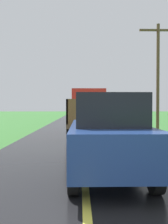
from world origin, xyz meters
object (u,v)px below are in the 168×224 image
(utility_pole_roadside, at_px, (158,74))
(following_car, at_px, (107,134))
(banana_truck_far, at_px, (85,110))
(banana_truck_near, at_px, (89,111))

(utility_pole_roadside, relative_size, following_car, 1.75)
(banana_truck_far, relative_size, utility_pole_roadside, 0.81)
(following_car, bearing_deg, banana_truck_near, 90.54)
(banana_truck_near, height_order, utility_pole_roadside, utility_pole_roadside)
(banana_truck_near, bearing_deg, following_car, -89.46)
(banana_truck_near, height_order, following_car, banana_truck_near)
(banana_truck_near, xyz_separation_m, banana_truck_far, (0.10, 13.47, -0.02))
(banana_truck_far, bearing_deg, following_car, -90.07)
(utility_pole_roadside, distance_m, following_car, 10.54)
(banana_truck_far, height_order, following_car, banana_truck_far)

